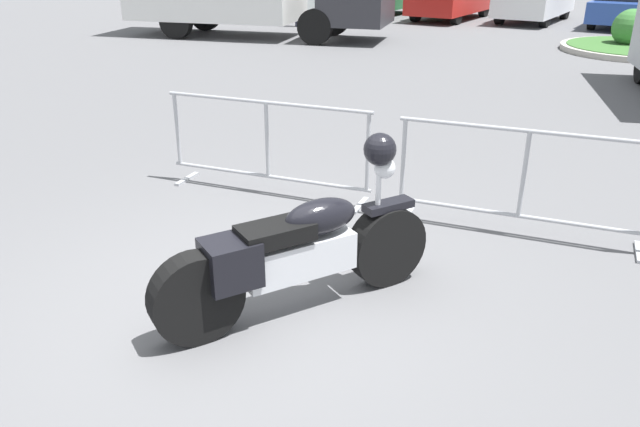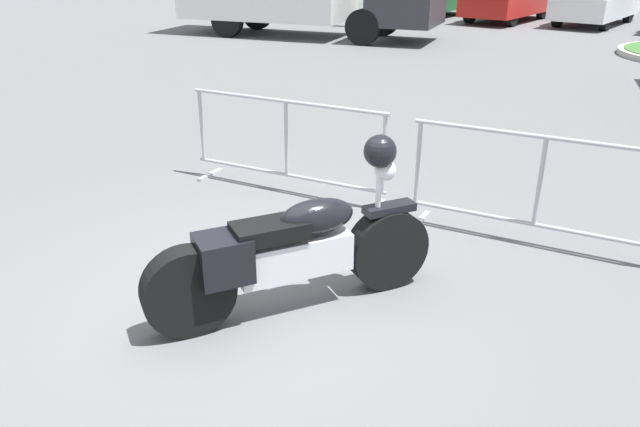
% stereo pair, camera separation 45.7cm
% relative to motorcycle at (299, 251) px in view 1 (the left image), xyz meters
% --- Properties ---
extents(ground_plane, '(120.00, 120.00, 0.00)m').
position_rel_motorcycle_xyz_m(ground_plane, '(-0.41, -0.13, -0.50)').
color(ground_plane, '#5B5B5E').
extents(motorcycle, '(1.52, 1.99, 1.32)m').
position_rel_motorcycle_xyz_m(motorcycle, '(0.00, 0.00, 0.00)').
color(motorcycle, black).
rests_on(motorcycle, ground).
extents(crowd_barrier_near, '(2.44, 0.52, 1.07)m').
position_rel_motorcycle_xyz_m(crowd_barrier_near, '(-1.37, 2.06, 0.06)').
color(crowd_barrier_near, '#9EA0A5').
rests_on(crowd_barrier_near, ground).
extents(crowd_barrier_far, '(2.44, 0.52, 1.07)m').
position_rel_motorcycle_xyz_m(crowd_barrier_far, '(1.37, 2.06, 0.06)').
color(crowd_barrier_far, '#9EA0A5').
rests_on(crowd_barrier_far, ground).
extents(parked_car_blue, '(2.20, 4.18, 1.35)m').
position_rel_motorcycle_xyz_m(parked_car_blue, '(2.32, 19.92, 0.18)').
color(parked_car_blue, '#284799').
rests_on(parked_car_blue, ground).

